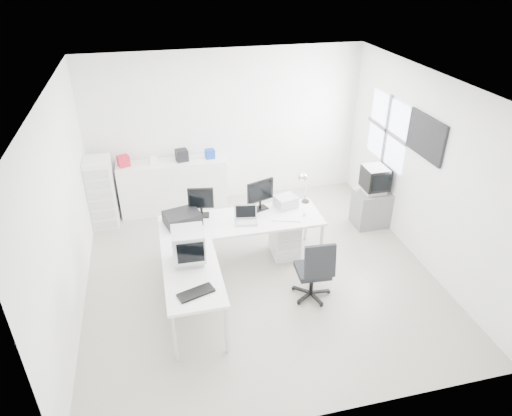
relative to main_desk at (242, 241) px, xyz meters
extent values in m
cube|color=beige|center=(0.19, -0.33, -0.38)|extent=(5.00, 5.00, 0.01)
cube|color=white|center=(0.19, -0.33, 2.42)|extent=(5.00, 5.00, 0.01)
cube|color=white|center=(0.19, 2.17, 1.02)|extent=(5.00, 0.02, 2.80)
cube|color=white|center=(-2.31, -0.33, 1.02)|extent=(0.02, 5.00, 2.80)
cube|color=white|center=(2.69, -0.33, 1.02)|extent=(0.02, 5.00, 2.80)
cube|color=white|center=(0.70, 0.05, -0.08)|extent=(0.40, 0.50, 0.60)
cube|color=black|center=(-0.85, 0.10, 0.46)|extent=(0.58, 0.50, 0.18)
cube|color=white|center=(0.65, -0.15, 0.38)|extent=(0.44, 0.25, 0.02)
sphere|color=white|center=(0.95, -0.10, 0.40)|extent=(0.06, 0.06, 0.06)
cube|color=silver|center=(0.75, 0.22, 0.46)|extent=(0.37, 0.34, 0.18)
cube|color=black|center=(-0.85, -1.50, 0.39)|extent=(0.46, 0.30, 0.03)
cube|color=slate|center=(2.41, 0.56, -0.06)|extent=(0.58, 0.47, 0.63)
cube|color=white|center=(-0.87, 1.91, 0.10)|extent=(1.91, 0.48, 0.95)
cube|color=red|center=(-1.67, 1.91, 0.67)|extent=(0.23, 0.22, 0.19)
cube|color=white|center=(-1.17, 1.91, 0.64)|extent=(0.14, 0.12, 0.12)
cube|color=black|center=(-0.67, 1.91, 0.68)|extent=(0.23, 0.22, 0.21)
cube|color=#16359D|center=(-0.17, 1.91, 0.66)|extent=(0.18, 0.16, 0.16)
cylinder|color=white|center=(-1.97, 1.95, 0.69)|extent=(0.07, 0.07, 0.22)
cube|color=white|center=(-2.09, 1.66, 0.24)|extent=(0.43, 0.51, 1.22)
camera|label=1|loc=(-1.12, -5.65, 3.87)|focal=32.00mm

